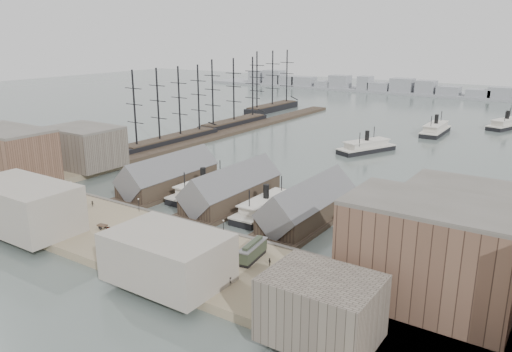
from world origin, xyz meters
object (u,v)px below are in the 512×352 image
Objects in this scene: tram at (253,252)px; horse_cart_right at (199,259)px; horse_cart_center at (106,228)px; ferry_docked_west at (204,189)px; horse_cart_left at (61,200)px.

horse_cart_right is at bearing -148.38° from tram.
tram is 41.13m from horse_cart_center.
horse_cart_right is (31.30, -0.75, -0.02)m from horse_cart_center.
ferry_docked_west reaches higher than tram.
horse_cart_left is (-27.02, -33.34, 0.51)m from ferry_docked_west.
horse_cart_left is at bearing 171.59° from tram.
tram is (42.10, -33.74, 1.56)m from ferry_docked_west.
tram reaches higher than horse_cart_left.
ferry_docked_west is 2.62× the size of tram.
horse_cart_left is 60.42m from horse_cart_right.
ferry_docked_west is 5.93× the size of horse_cart_left.
ferry_docked_west is 53.97m from tram.
ferry_docked_west is 52.86m from horse_cart_right.
ferry_docked_west is 42.92m from horse_cart_left.
tram is 2.27× the size of horse_cart_left.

